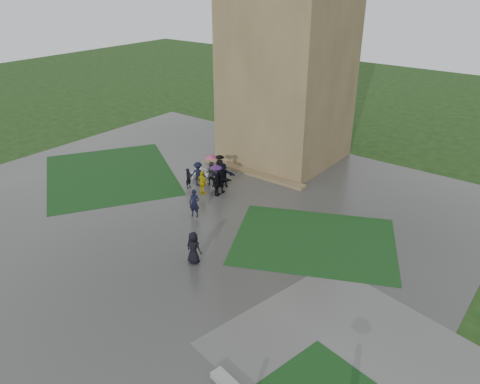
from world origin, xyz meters
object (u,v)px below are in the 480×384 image
Objects in this scene: bench at (201,174)px; pedestrian_near at (193,248)px; tower at (289,44)px; pedestrian_mid at (194,203)px.

pedestrian_near is at bearing -44.54° from bench.
tower is 11.18× the size of bench.
tower is 9.99× the size of pedestrian_mid.
pedestrian_mid is (1.07, -11.97, -8.08)m from tower.
pedestrian_mid reaches higher than pedestrian_near.
pedestrian_near is at bearing -69.89° from pedestrian_mid.
tower reaches higher than pedestrian_mid.
tower is at bearing 78.51° from bench.
pedestrian_mid is 5.12m from pedestrian_near.
pedestrian_mid is at bearing -46.56° from bench.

